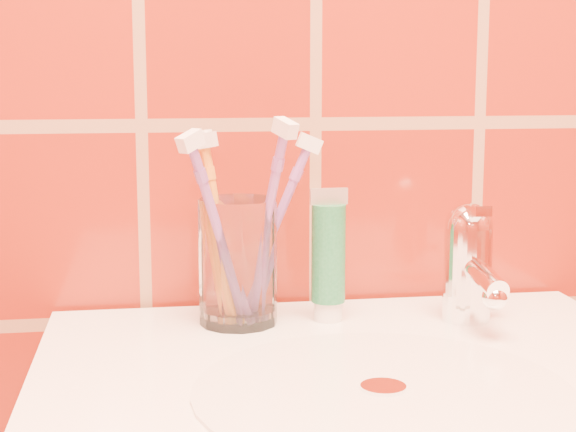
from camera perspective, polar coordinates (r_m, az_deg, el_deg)
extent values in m
cylinder|color=silver|center=(0.70, 6.18, -11.13)|extent=(0.30, 0.30, 0.00)
cylinder|color=white|center=(0.70, 6.18, -10.98)|extent=(0.04, 0.04, 0.00)
cylinder|color=white|center=(0.87, -3.25, -2.96)|extent=(0.09, 0.09, 0.13)
cylinder|color=white|center=(0.89, 2.61, -6.13)|extent=(0.03, 0.03, 0.02)
cylinder|color=#18673B|center=(0.88, 2.63, -2.42)|extent=(0.03, 0.03, 0.10)
cube|color=beige|center=(0.87, 2.66, 1.28)|extent=(0.04, 0.00, 0.02)
cylinder|color=white|center=(0.90, 11.51, -3.68)|extent=(0.05, 0.05, 0.09)
sphere|color=white|center=(0.89, 11.61, -0.71)|extent=(0.05, 0.05, 0.05)
cylinder|color=white|center=(0.86, 12.40, -3.76)|extent=(0.02, 0.09, 0.03)
cube|color=white|center=(0.88, 11.92, 0.32)|extent=(0.02, 0.06, 0.01)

